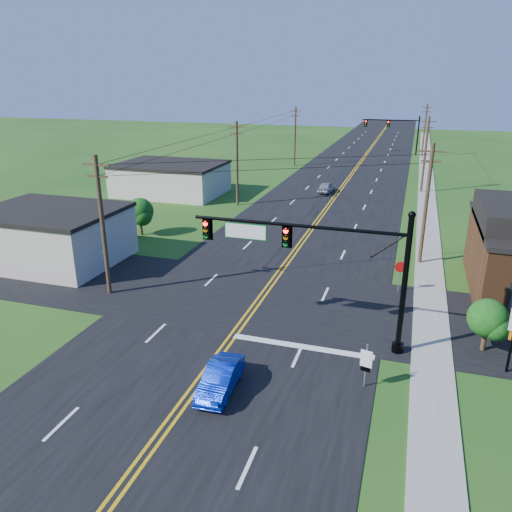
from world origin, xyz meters
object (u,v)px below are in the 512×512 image
(signal_mast_far, at_px, (393,128))
(blue_car, at_px, (220,379))
(route_sign, at_px, (366,363))
(stop_sign, at_px, (400,270))
(signal_mast_main, at_px, (315,257))

(signal_mast_far, bearing_deg, blue_car, -92.27)
(signal_mast_far, xyz_separation_m, route_sign, (3.06, -75.63, -3.26))
(blue_car, bearing_deg, stop_sign, 59.72)
(signal_mast_main, distance_m, stop_sign, 9.46)
(blue_car, distance_m, stop_sign, 15.52)
(signal_mast_main, relative_size, blue_car, 3.05)
(blue_car, relative_size, stop_sign, 1.73)
(route_sign, height_order, stop_sign, route_sign)
(signal_mast_main, xyz_separation_m, route_sign, (3.16, -3.63, -3.47))
(stop_sign, bearing_deg, signal_mast_far, 86.37)
(stop_sign, bearing_deg, route_sign, -102.22)
(signal_mast_main, height_order, blue_car, signal_mast_main)
(signal_mast_main, height_order, signal_mast_far, same)
(signal_mast_main, height_order, stop_sign, signal_mast_main)
(signal_mast_far, distance_m, blue_car, 78.03)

